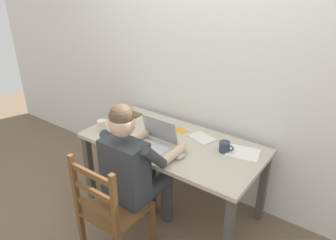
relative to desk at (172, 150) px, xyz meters
name	(u,v)px	position (x,y,z in m)	size (l,w,h in m)	color
ground_plane	(172,206)	(0.00, 0.00, -0.63)	(8.00, 8.00, 0.00)	brown
back_wall	(203,62)	(0.00, 0.46, 0.67)	(6.00, 0.04, 2.60)	silver
desk	(172,150)	(0.00, 0.00, 0.00)	(1.55, 0.76, 0.71)	#BCB29E
seated_person	(135,168)	(-0.03, -0.46, 0.06)	(0.50, 0.60, 1.24)	#33383D
wooden_chair	(111,211)	(-0.03, -0.74, -0.17)	(0.42, 0.42, 0.94)	brown
laptop	(154,141)	(-0.07, -0.16, 0.14)	(0.33, 0.29, 0.23)	#ADAFB2
computer_mouse	(180,156)	(0.20, -0.18, 0.10)	(0.06, 0.10, 0.03)	#ADAFB2
coffee_mug_white	(102,126)	(-0.62, -0.21, 0.14)	(0.12, 0.08, 0.10)	beige
coffee_mug_dark	(225,147)	(0.44, 0.11, 0.13)	(0.12, 0.09, 0.09)	#2D384C
book_stack_main	(157,125)	(-0.27, 0.15, 0.10)	(0.20, 0.13, 0.04)	gray
paper_pile_near_laptop	(202,138)	(0.18, 0.19, 0.09)	(0.21, 0.15, 0.01)	silver
paper_pile_back_corner	(243,153)	(0.57, 0.17, 0.09)	(0.25, 0.20, 0.01)	white
landscape_photo_print	(181,131)	(-0.05, 0.21, 0.09)	(0.13, 0.09, 0.00)	gold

